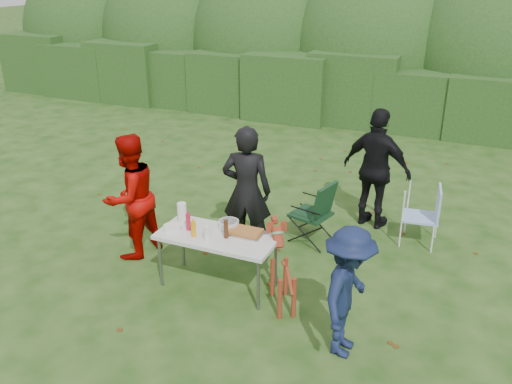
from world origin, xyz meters
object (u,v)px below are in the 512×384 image
at_px(child, 348,293).
at_px(person_black_puffy, 377,169).
at_px(person_cook, 247,192).
at_px(lawn_chair, 421,215).
at_px(mustard_bottle, 194,229).
at_px(folding_table, 217,239).
at_px(dog, 283,274).
at_px(paper_towel_roll, 182,212).
at_px(beer_bottle, 226,229).
at_px(camping_chair, 311,211).
at_px(ketchup_bottle, 188,222).
at_px(person_red_jacket, 130,197).

bearing_deg(child, person_black_puffy, 9.22).
xyz_separation_m(person_cook, person_black_puffy, (1.47, 1.58, 0.00)).
bearing_deg(lawn_chair, person_cook, 21.62).
bearing_deg(mustard_bottle, folding_table, 30.14).
height_order(dog, paper_towel_roll, paper_towel_roll).
xyz_separation_m(beer_bottle, paper_towel_roll, (-0.73, 0.18, 0.01)).
xyz_separation_m(dog, beer_bottle, (-0.78, 0.06, 0.41)).
height_order(child, camping_chair, child).
xyz_separation_m(mustard_bottle, ketchup_bottle, (-0.15, 0.13, 0.01)).
distance_m(child, mustard_bottle, 2.12).
relative_size(person_black_puffy, child, 1.29).
xyz_separation_m(folding_table, person_cook, (-0.04, 0.98, 0.26)).
distance_m(person_red_jacket, paper_towel_roll, 0.90).
bearing_deg(dog, beer_bottle, 53.12).
bearing_deg(child, mustard_bottle, 80.04).
relative_size(person_black_puffy, ketchup_bottle, 8.61).
distance_m(person_black_puffy, mustard_bottle, 3.19).
xyz_separation_m(folding_table, dog, (0.92, -0.08, -0.24)).
bearing_deg(paper_towel_roll, beer_bottle, -14.13).
height_order(person_red_jacket, lawn_chair, person_red_jacket).
relative_size(ketchup_bottle, beer_bottle, 0.92).
relative_size(child, dog, 1.55).
bearing_deg(person_black_puffy, camping_chair, 64.58).
height_order(folding_table, person_red_jacket, person_red_jacket).
distance_m(person_red_jacket, beer_bottle, 1.65).
distance_m(person_black_puffy, ketchup_bottle, 3.16).
xyz_separation_m(person_black_puffy, camping_chair, (-0.75, -0.87, -0.47)).
bearing_deg(camping_chair, dog, 111.97).
xyz_separation_m(person_red_jacket, lawn_chair, (3.68, 1.97, -0.44)).
bearing_deg(paper_towel_roll, child, -17.40).
height_order(folding_table, person_cook, person_cook).
height_order(person_cook, child, person_cook).
bearing_deg(person_black_puffy, person_cook, 62.25).
bearing_deg(mustard_bottle, dog, 3.01).
bearing_deg(person_black_puffy, paper_towel_roll, 64.86).
relative_size(person_cook, person_red_jacket, 1.06).
distance_m(dog, lawn_chair, 2.66).
relative_size(person_cook, beer_bottle, 7.86).
xyz_separation_m(dog, camping_chair, (-0.23, 1.77, 0.03)).
height_order(lawn_chair, beer_bottle, beer_bottle).
relative_size(person_cook, paper_towel_roll, 7.26).
bearing_deg(person_cook, lawn_chair, -163.66).
bearing_deg(dog, person_cook, 9.74).
relative_size(lawn_chair, mustard_bottle, 4.54).
relative_size(person_cook, dog, 1.99).
distance_m(person_cook, camping_chair, 1.11).
bearing_deg(person_black_puffy, folding_table, 75.88).
height_order(mustard_bottle, ketchup_bottle, ketchup_bottle).
xyz_separation_m(camping_chair, ketchup_bottle, (-1.08, -1.70, 0.37)).
distance_m(dog, mustard_bottle, 1.23).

